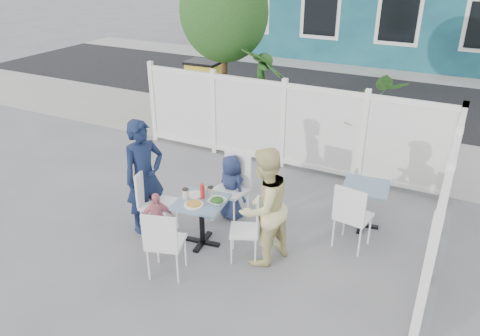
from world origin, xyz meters
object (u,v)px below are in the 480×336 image
at_px(utility_cabinet, 204,92).
at_px(chair_right, 250,226).
at_px(chair_near, 163,240).
at_px(man, 144,177).
at_px(toddler, 157,219).
at_px(chair_back, 233,182).
at_px(chair_left, 153,197).
at_px(main_table, 201,211).
at_px(woman, 264,207).
at_px(boy, 231,187).
at_px(spare_table, 365,195).

bearing_deg(utility_cabinet, chair_right, -55.37).
bearing_deg(chair_near, chair_right, 30.93).
xyz_separation_m(man, toddler, (0.37, -0.27, -0.44)).
height_order(utility_cabinet, toddler, utility_cabinet).
bearing_deg(chair_right, chair_back, 15.75).
distance_m(chair_left, chair_back, 1.21).
relative_size(chair_near, man, 0.57).
bearing_deg(main_table, woman, 3.28).
xyz_separation_m(chair_back, woman, (0.84, -0.77, 0.20)).
height_order(woman, boy, woman).
bearing_deg(chair_near, woman, 26.43).
bearing_deg(man, chair_left, -86.18).
height_order(chair_back, chair_near, chair_back).
xyz_separation_m(spare_table, woman, (-0.97, -1.41, 0.28)).
distance_m(utility_cabinet, main_table, 5.17).
xyz_separation_m(chair_right, man, (-1.64, -0.03, 0.35)).
xyz_separation_m(main_table, boy, (0.03, 0.81, -0.02)).
xyz_separation_m(spare_table, chair_near, (-1.90, -2.30, 0.03)).
bearing_deg(utility_cabinet, chair_back, -55.91).
bearing_deg(toddler, woman, -28.73).
height_order(man, woman, man).
relative_size(utility_cabinet, spare_table, 1.91).
bearing_deg(toddler, main_table, -14.27).
height_order(chair_back, toddler, chair_back).
xyz_separation_m(woman, toddler, (-1.44, -0.34, -0.40)).
distance_m(chair_near, toddler, 0.77).
xyz_separation_m(spare_table, toddler, (-2.42, -1.75, -0.12)).
bearing_deg(toddler, chair_right, -28.83).
bearing_deg(toddler, spare_table, -5.98).
xyz_separation_m(main_table, spare_table, (1.87, 1.46, -0.01)).
xyz_separation_m(spare_table, man, (-2.78, -1.48, 0.32)).
xyz_separation_m(chair_back, boy, (-0.03, -0.02, -0.08)).
distance_m(chair_back, chair_near, 1.66).
xyz_separation_m(chair_right, chair_back, (-0.67, 0.82, 0.10)).
bearing_deg(man, utility_cabinet, 43.63).
height_order(main_table, spare_table, main_table).
bearing_deg(boy, spare_table, -139.40).
height_order(chair_back, woman, woman).
height_order(spare_table, chair_right, chair_right).
bearing_deg(boy, toddler, 83.47).
bearing_deg(chair_left, chair_right, 83.45).
relative_size(chair_back, man, 0.60).
bearing_deg(woman, toddler, -56.97).
relative_size(chair_back, chair_near, 1.07).
bearing_deg(toddler, man, 102.30).
height_order(utility_cabinet, chair_near, utility_cabinet).
distance_m(chair_back, woman, 1.16).
height_order(chair_near, man, man).
bearing_deg(spare_table, toddler, -144.16).
bearing_deg(chair_right, utility_cabinet, 13.45).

